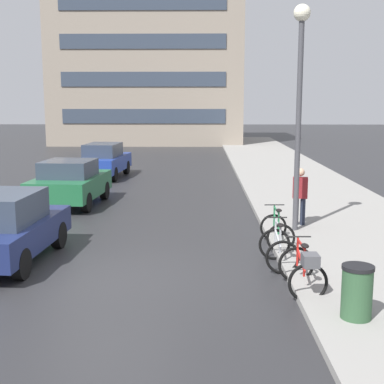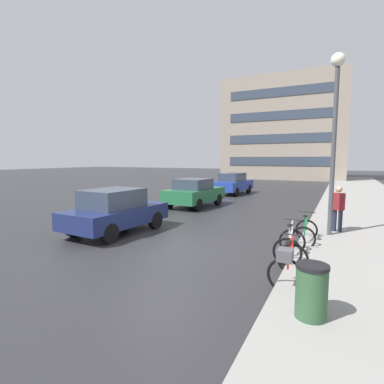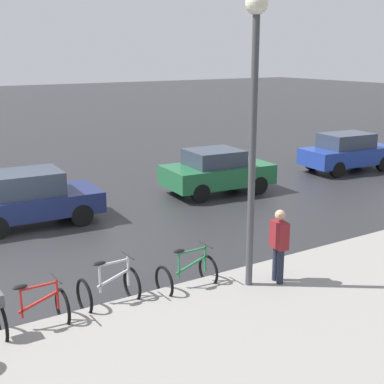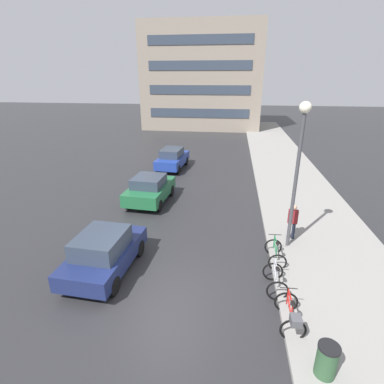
{
  "view_description": "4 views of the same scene",
  "coord_description": "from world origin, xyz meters",
  "px_view_note": "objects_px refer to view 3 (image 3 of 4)",
  "views": [
    {
      "loc": [
        1.87,
        -10.39,
        3.54
      ],
      "look_at": [
        1.69,
        1.8,
        1.45
      ],
      "focal_mm": 50.0,
      "sensor_mm": 36.0,
      "label": 1
    },
    {
      "loc": [
        4.68,
        -7.18,
        2.63
      ],
      "look_at": [
        -0.22,
        2.61,
        1.42
      ],
      "focal_mm": 28.0,
      "sensor_mm": 36.0,
      "label": 2
    },
    {
      "loc": [
        12.47,
        -2.98,
        4.83
      ],
      "look_at": [
        -0.45,
        5.2,
        0.82
      ],
      "focal_mm": 50.0,
      "sensor_mm": 36.0,
      "label": 3
    },
    {
      "loc": [
        1.93,
        -7.77,
        6.72
      ],
      "look_at": [
        0.19,
        4.97,
        1.73
      ],
      "focal_mm": 28.0,
      "sensor_mm": 36.0,
      "label": 4
    }
  ],
  "objects_px": {
    "bicycle_third": "(187,274)",
    "car_green": "(217,171)",
    "pedestrian": "(279,244)",
    "car_navy": "(31,198)",
    "bicycle_nearest": "(24,310)",
    "streetlamp": "(254,97)",
    "bicycle_second": "(109,288)",
    "car_blue": "(348,152)"
  },
  "relations": [
    {
      "from": "bicycle_third",
      "to": "car_green",
      "type": "xyz_separation_m",
      "value": [
        -6.33,
        5.15,
        0.39
      ]
    },
    {
      "from": "bicycle_third",
      "to": "pedestrian",
      "type": "xyz_separation_m",
      "value": [
        0.86,
        1.72,
        0.58
      ]
    },
    {
      "from": "car_navy",
      "to": "pedestrian",
      "type": "height_order",
      "value": "pedestrian"
    },
    {
      "from": "bicycle_nearest",
      "to": "streetlamp",
      "type": "xyz_separation_m",
      "value": [
        0.63,
        4.46,
        3.5
      ]
    },
    {
      "from": "bicycle_nearest",
      "to": "bicycle_third",
      "type": "height_order",
      "value": "bicycle_nearest"
    },
    {
      "from": "bicycle_second",
      "to": "streetlamp",
      "type": "distance_m",
      "value": 4.62
    },
    {
      "from": "car_green",
      "to": "car_blue",
      "type": "xyz_separation_m",
      "value": [
        -0.04,
        6.68,
        0.02
      ]
    },
    {
      "from": "bicycle_nearest",
      "to": "car_green",
      "type": "relative_size",
      "value": 0.36
    },
    {
      "from": "bicycle_third",
      "to": "streetlamp",
      "type": "xyz_separation_m",
      "value": [
        0.64,
        1.12,
        3.61
      ]
    },
    {
      "from": "bicycle_second",
      "to": "car_blue",
      "type": "height_order",
      "value": "car_blue"
    },
    {
      "from": "bicycle_nearest",
      "to": "car_blue",
      "type": "bearing_deg",
      "value": 112.81
    },
    {
      "from": "bicycle_second",
      "to": "car_navy",
      "type": "xyz_separation_m",
      "value": [
        -6.04,
        0.25,
        0.39
      ]
    },
    {
      "from": "bicycle_third",
      "to": "pedestrian",
      "type": "relative_size",
      "value": 0.68
    },
    {
      "from": "bicycle_third",
      "to": "streetlamp",
      "type": "bearing_deg",
      "value": 60.15
    },
    {
      "from": "car_green",
      "to": "car_blue",
      "type": "height_order",
      "value": "car_blue"
    },
    {
      "from": "car_navy",
      "to": "car_green",
      "type": "bearing_deg",
      "value": 90.77
    },
    {
      "from": "bicycle_second",
      "to": "bicycle_third",
      "type": "relative_size",
      "value": 0.93
    },
    {
      "from": "bicycle_nearest",
      "to": "bicycle_third",
      "type": "bearing_deg",
      "value": 90.27
    },
    {
      "from": "bicycle_third",
      "to": "car_blue",
      "type": "height_order",
      "value": "car_blue"
    },
    {
      "from": "car_navy",
      "to": "bicycle_nearest",
      "type": "bearing_deg",
      "value": -17.19
    },
    {
      "from": "bicycle_nearest",
      "to": "bicycle_third",
      "type": "relative_size",
      "value": 1.2
    },
    {
      "from": "car_blue",
      "to": "streetlamp",
      "type": "relative_size",
      "value": 0.7
    },
    {
      "from": "bicycle_nearest",
      "to": "bicycle_second",
      "type": "xyz_separation_m",
      "value": [
        -0.22,
        1.69,
        -0.1
      ]
    },
    {
      "from": "bicycle_second",
      "to": "streetlamp",
      "type": "bearing_deg",
      "value": 73.04
    },
    {
      "from": "car_navy",
      "to": "car_green",
      "type": "relative_size",
      "value": 1.0
    },
    {
      "from": "bicycle_third",
      "to": "streetlamp",
      "type": "relative_size",
      "value": 0.2
    },
    {
      "from": "bicycle_second",
      "to": "car_green",
      "type": "distance_m",
      "value": 9.16
    },
    {
      "from": "bicycle_nearest",
      "to": "pedestrian",
      "type": "distance_m",
      "value": 5.14
    },
    {
      "from": "car_green",
      "to": "car_navy",
      "type": "bearing_deg",
      "value": -89.23
    },
    {
      "from": "car_green",
      "to": "pedestrian",
      "type": "height_order",
      "value": "pedestrian"
    },
    {
      "from": "car_navy",
      "to": "car_blue",
      "type": "relative_size",
      "value": 0.94
    },
    {
      "from": "car_navy",
      "to": "car_blue",
      "type": "height_order",
      "value": "car_blue"
    },
    {
      "from": "car_blue",
      "to": "car_navy",
      "type": "bearing_deg",
      "value": -89.46
    },
    {
      "from": "car_blue",
      "to": "bicycle_second",
      "type": "bearing_deg",
      "value": -65.44
    },
    {
      "from": "streetlamp",
      "to": "car_navy",
      "type": "bearing_deg",
      "value": -159.89
    },
    {
      "from": "pedestrian",
      "to": "streetlamp",
      "type": "xyz_separation_m",
      "value": [
        -0.22,
        -0.6,
        3.03
      ]
    },
    {
      "from": "car_blue",
      "to": "car_green",
      "type": "bearing_deg",
      "value": -89.68
    },
    {
      "from": "bicycle_second",
      "to": "car_navy",
      "type": "bearing_deg",
      "value": 177.63
    },
    {
      "from": "bicycle_second",
      "to": "bicycle_third",
      "type": "distance_m",
      "value": 1.66
    },
    {
      "from": "bicycle_third",
      "to": "car_green",
      "type": "relative_size",
      "value": 0.3
    },
    {
      "from": "car_blue",
      "to": "streetlamp",
      "type": "xyz_separation_m",
      "value": [
        7.01,
        -10.72,
        3.2
      ]
    },
    {
      "from": "bicycle_nearest",
      "to": "car_green",
      "type": "bearing_deg",
      "value": 126.77
    }
  ]
}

